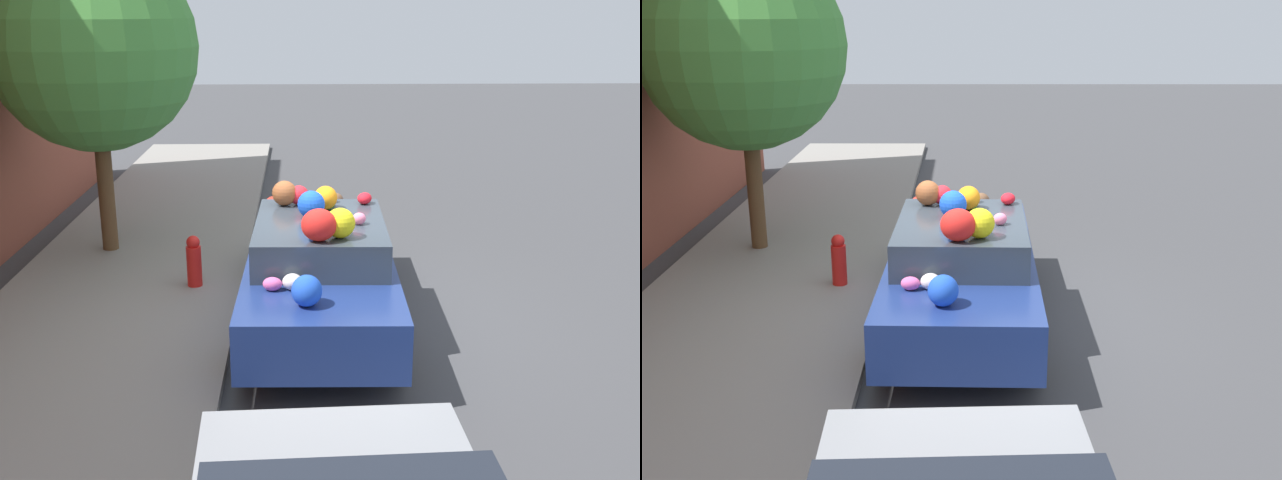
% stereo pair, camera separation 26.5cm
% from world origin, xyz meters
% --- Properties ---
extents(ground_plane, '(60.00, 60.00, 0.00)m').
position_xyz_m(ground_plane, '(0.00, 0.00, 0.00)').
color(ground_plane, '#424244').
extents(sidewalk_curb, '(24.00, 3.20, 0.12)m').
position_xyz_m(sidewalk_curb, '(0.00, 2.70, 0.06)').
color(sidewalk_curb, gray).
rests_on(sidewalk_curb, ground).
extents(street_tree, '(3.03, 3.03, 4.57)m').
position_xyz_m(street_tree, '(2.65, 3.25, 3.17)').
color(street_tree, brown).
rests_on(street_tree, sidewalk_curb).
extents(fire_hydrant, '(0.20, 0.20, 0.70)m').
position_xyz_m(fire_hydrant, '(0.99, 1.73, 0.46)').
color(fire_hydrant, red).
rests_on(fire_hydrant, sidewalk_curb).
extents(art_car, '(4.54, 1.80, 1.69)m').
position_xyz_m(art_car, '(-0.04, 0.07, 0.74)').
color(art_car, navy).
rests_on(art_car, ground).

